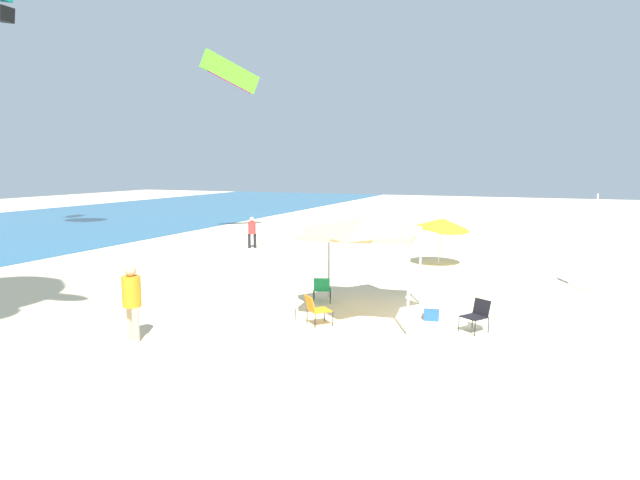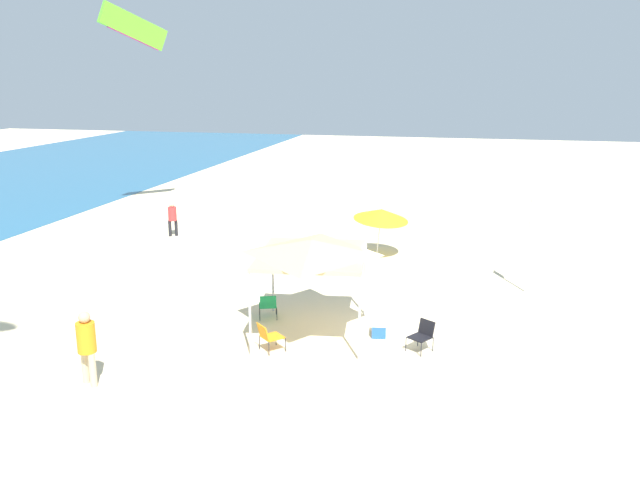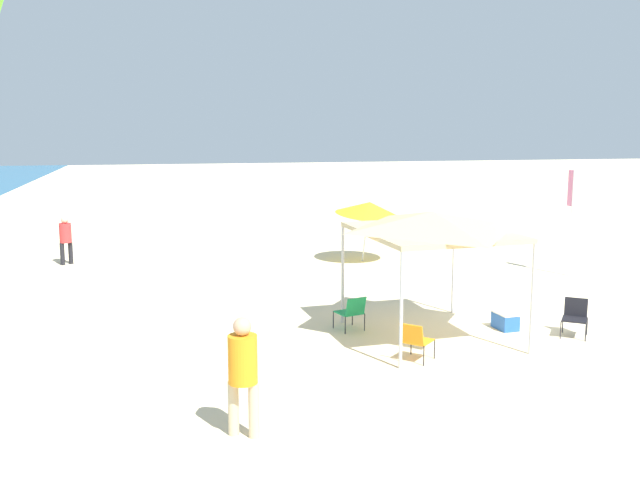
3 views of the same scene
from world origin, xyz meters
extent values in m
cube|color=beige|center=(0.00, 0.00, -0.05)|extent=(120.00, 120.00, 0.10)
cylinder|color=#B7B7BC|center=(-2.28, 0.96, 1.15)|extent=(0.07, 0.07, 2.31)
cylinder|color=#B7B7BC|center=(1.11, 1.37, 1.15)|extent=(0.07, 0.07, 2.31)
cylinder|color=#B7B7BC|center=(-2.63, 3.84, 1.15)|extent=(0.07, 0.07, 2.31)
cylinder|color=#B7B7BC|center=(0.76, 4.25, 1.15)|extent=(0.07, 0.07, 2.31)
cube|color=#D1B784|center=(-0.76, 2.60, 2.36)|extent=(3.82, 3.37, 0.10)
pyramid|color=#D1B784|center=(-0.76, 2.60, 2.61)|extent=(3.74, 3.30, 0.40)
cylinder|color=silver|center=(7.86, 1.92, 1.00)|extent=(0.21, 0.23, 2.01)
cone|color=yellow|center=(7.78, 1.83, 1.80)|extent=(2.28, 2.26, 0.82)
cylinder|color=black|center=(-2.19, 2.99, 0.20)|extent=(0.02, 0.02, 0.40)
cylinder|color=black|center=(-1.84, 3.37, 0.20)|extent=(0.02, 0.02, 0.40)
cylinder|color=black|center=(-2.57, 3.34, 0.20)|extent=(0.02, 0.02, 0.40)
cylinder|color=black|center=(-2.22, 3.72, 0.20)|extent=(0.02, 0.02, 0.40)
cube|color=orange|center=(-2.21, 3.36, 0.40)|extent=(0.73, 0.73, 0.03)
cube|color=orange|center=(-2.42, 3.55, 0.61)|extent=(0.43, 0.45, 0.41)
cylinder|color=black|center=(-1.41, -0.19, 0.20)|extent=(0.02, 0.02, 0.40)
cylinder|color=black|center=(-1.69, -0.62, 0.20)|extent=(0.02, 0.02, 0.40)
cylinder|color=black|center=(-0.97, -0.47, 0.20)|extent=(0.02, 0.02, 0.40)
cylinder|color=black|center=(-1.26, -0.91, 0.20)|extent=(0.02, 0.02, 0.40)
cube|color=black|center=(-1.33, -0.55, 0.40)|extent=(0.72, 0.72, 0.03)
cube|color=black|center=(-1.09, -0.71, 0.61)|extent=(0.38, 0.48, 0.41)
cylinder|color=black|center=(0.48, 4.08, 0.20)|extent=(0.02, 0.02, 0.40)
cylinder|color=black|center=(0.30, 4.57, 0.20)|extent=(0.02, 0.02, 0.40)
cylinder|color=black|center=(-0.01, 3.90, 0.20)|extent=(0.02, 0.02, 0.40)
cylinder|color=black|center=(-0.19, 4.39, 0.20)|extent=(0.02, 0.02, 0.40)
cube|color=#198C4C|center=(0.14, 4.23, 0.40)|extent=(0.66, 0.66, 0.03)
cube|color=#198C4C|center=(-0.13, 4.14, 0.61)|extent=(0.29, 0.51, 0.41)
cube|color=blue|center=(-0.48, 0.69, 0.18)|extent=(0.65, 0.48, 0.36)
cube|color=white|center=(-0.48, 0.69, 0.38)|extent=(0.67, 0.49, 0.04)
cylinder|color=silver|center=(4.57, -3.68, 1.66)|extent=(0.06, 0.06, 3.32)
cube|color=pink|center=(4.75, -3.68, 2.67)|extent=(0.30, 0.02, 1.10)
cylinder|color=#C6B28C|center=(-5.23, 6.93, 0.43)|extent=(0.17, 0.17, 0.86)
cylinder|color=#C6B28C|center=(-5.08, 7.23, 0.43)|extent=(0.17, 0.17, 0.86)
cylinder|color=orange|center=(-5.16, 7.08, 1.23)|extent=(0.45, 0.45, 0.74)
sphere|color=tan|center=(-5.16, 7.08, 1.74)|extent=(0.28, 0.28, 0.28)
cylinder|color=black|center=(9.26, 11.60, 0.37)|extent=(0.14, 0.14, 0.73)
cylinder|color=black|center=(9.10, 11.83, 0.37)|extent=(0.14, 0.14, 0.73)
cylinder|color=red|center=(9.18, 11.72, 1.05)|extent=(0.38, 0.38, 0.64)
sphere|color=beige|center=(9.18, 11.72, 1.49)|extent=(0.24, 0.24, 0.24)
cube|color=black|center=(10.02, 29.36, 13.41)|extent=(1.08, 1.19, 1.04)
cube|color=#66D82D|center=(13.42, 15.34, 9.60)|extent=(3.39, 2.20, 2.29)
cube|color=#E02D9E|center=(13.42, 15.34, 9.11)|extent=(2.57, 1.53, 1.28)
camera|label=1|loc=(-15.58, -2.06, 4.28)|focal=31.12mm
camera|label=2|loc=(-18.13, -1.73, 7.37)|focal=36.96mm
camera|label=3|loc=(-15.91, 7.89, 4.86)|focal=41.66mm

